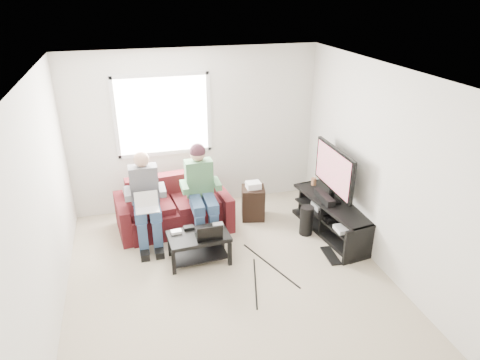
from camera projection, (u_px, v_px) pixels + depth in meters
name	position (u px, v px, depth m)	size (l,w,h in m)	color
floor	(231.00, 282.00, 5.44)	(4.50, 4.50, 0.00)	#BFB395
ceiling	(228.00, 75.00, 4.35)	(4.50, 4.50, 0.00)	white
wall_back	(196.00, 131.00, 6.86)	(4.50, 4.50, 0.00)	silver
wall_front	(309.00, 329.00, 2.92)	(4.50, 4.50, 0.00)	silver
wall_left	(42.00, 212.00, 4.41)	(4.50, 4.50, 0.00)	silver
wall_right	(384.00, 172.00, 5.37)	(4.50, 4.50, 0.00)	silver
window	(163.00, 115.00, 6.60)	(1.48, 0.04, 1.28)	white
sofa	(173.00, 209.00, 6.56)	(1.75, 0.92, 0.78)	#4A1312
person_left	(146.00, 196.00, 6.05)	(0.40, 0.71, 1.32)	navy
person_right	(201.00, 185.00, 6.23)	(0.40, 0.71, 1.36)	navy
laptop_silver	(147.00, 206.00, 5.84)	(0.32, 0.22, 0.24)	silver
coffee_table	(199.00, 242.00, 5.74)	(0.84, 0.54, 0.40)	black
laptop_black	(208.00, 229.00, 5.61)	(0.34, 0.24, 0.24)	black
controller_a	(176.00, 232.00, 5.73)	(0.14, 0.09, 0.04)	silver
controller_b	(189.00, 228.00, 5.82)	(0.14, 0.09, 0.04)	black
controller_c	(218.00, 225.00, 5.89)	(0.14, 0.09, 0.04)	gray
tv_stand	(333.00, 219.00, 6.41)	(0.69, 1.64, 0.52)	black
tv	(334.00, 171.00, 6.19)	(0.12, 1.10, 0.81)	black
soundbar	(324.00, 197.00, 6.33)	(0.12, 0.50, 0.10)	black
drink_cup	(314.00, 181.00, 6.81)	(0.08, 0.08, 0.12)	#966140
console_white	(346.00, 228.00, 6.03)	(0.30, 0.22, 0.06)	silver
console_grey	(324.00, 205.00, 6.64)	(0.34, 0.26, 0.08)	gray
console_black	(335.00, 216.00, 6.34)	(0.38, 0.30, 0.07)	black
subwoofer	(306.00, 220.00, 6.39)	(0.20, 0.20, 0.45)	black
keyboard_floor	(331.00, 256.00, 5.94)	(0.15, 0.44, 0.02)	black
end_table	(253.00, 202.00, 6.82)	(0.35, 0.35, 0.63)	black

